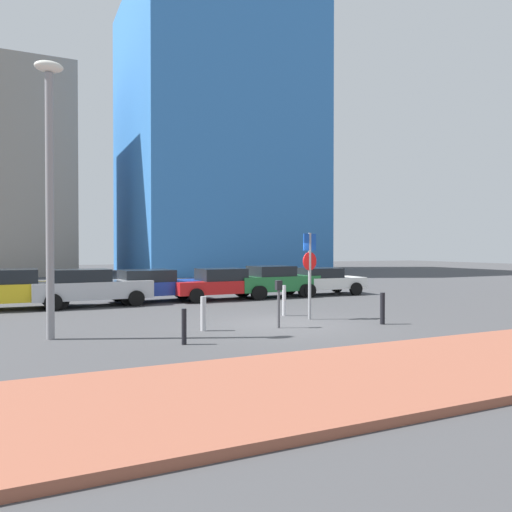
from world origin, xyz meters
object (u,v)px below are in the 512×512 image
(traffic_bollard_edge, at_px, (184,327))
(parked_car_white, at_px, (321,281))
(traffic_bollard_far, at_px, (284,301))
(parking_sign_post, at_px, (310,265))
(parked_car_yellow, at_px, (17,289))
(traffic_bollard_mid, at_px, (203,314))
(parked_car_silver, at_px, (90,287))
(parked_car_blue, at_px, (153,285))
(parked_car_red, at_px, (222,284))
(traffic_bollard_near, at_px, (382,308))
(parked_car_green, at_px, (274,281))
(street_lamp, at_px, (50,176))
(parking_meter, at_px, (279,297))

(traffic_bollard_edge, bearing_deg, parked_car_white, 43.49)
(traffic_bollard_far, bearing_deg, parking_sign_post, -72.13)
(parked_car_yellow, xyz_separation_m, traffic_bollard_mid, (4.84, -7.73, -0.30))
(parked_car_silver, xyz_separation_m, traffic_bollard_mid, (2.21, -7.50, -0.30))
(parked_car_blue, height_order, traffic_bollard_edge, parked_car_blue)
(parked_car_red, height_order, traffic_bollard_edge, parked_car_red)
(traffic_bollard_near, bearing_deg, parked_car_white, 68.55)
(parked_car_yellow, bearing_deg, parked_car_green, 0.10)
(parked_car_silver, xyz_separation_m, traffic_bollard_edge, (1.14, -9.19, -0.35))
(parked_car_green, relative_size, traffic_bollard_mid, 4.27)
(parked_car_blue, distance_m, traffic_bollard_far, 7.09)
(parked_car_yellow, xyz_separation_m, street_lamp, (0.87, -7.30, 3.38))
(parked_car_white, bearing_deg, parking_sign_post, -125.13)
(traffic_bollard_near, bearing_deg, traffic_bollard_mid, 167.61)
(parked_car_blue, distance_m, street_lamp, 9.59)
(parked_car_silver, xyz_separation_m, parked_car_green, (8.44, 0.25, -0.01))
(parked_car_white, distance_m, traffic_bollard_mid, 11.82)
(parked_car_silver, bearing_deg, parking_meter, -61.17)
(parked_car_red, relative_size, parked_car_white, 1.06)
(traffic_bollard_mid, bearing_deg, parked_car_green, 51.21)
(parked_car_silver, xyz_separation_m, parked_car_blue, (2.73, 0.67, -0.04))
(parked_car_red, relative_size, traffic_bollard_near, 4.68)
(parked_car_white, bearing_deg, parked_car_silver, -178.62)
(parked_car_white, relative_size, traffic_bollard_near, 4.41)
(parked_car_silver, xyz_separation_m, parked_car_white, (11.11, 0.27, -0.07))
(parked_car_white, bearing_deg, parked_car_red, -178.61)
(street_lamp, distance_m, traffic_bollard_near, 10.18)
(parked_car_yellow, bearing_deg, traffic_bollard_mid, -57.93)
(parking_sign_post, bearing_deg, street_lamp, -178.24)
(traffic_bollard_near, bearing_deg, parking_sign_post, 128.69)
(parked_car_blue, distance_m, parked_car_green, 5.73)
(traffic_bollard_edge, bearing_deg, parking_sign_post, 25.31)
(parked_car_yellow, bearing_deg, parked_car_white, 0.18)
(parked_car_green, xyz_separation_m, parking_sign_post, (-2.33, -7.08, 1.01))
(traffic_bollard_far, bearing_deg, parked_car_green, 65.83)
(parked_car_silver, xyz_separation_m, traffic_bollard_far, (5.76, -5.73, -0.25))
(parking_meter, xyz_separation_m, traffic_bollard_near, (3.21, -0.73, -0.42))
(street_lamp, xyz_separation_m, traffic_bollard_far, (7.51, 1.35, -3.64))
(parking_sign_post, distance_m, parking_meter, 2.24)
(street_lamp, bearing_deg, traffic_bollard_mid, -6.10)
(parked_car_white, height_order, traffic_bollard_near, parked_car_white)
(parking_sign_post, relative_size, traffic_bollard_edge, 3.26)
(street_lamp, bearing_deg, parked_car_yellow, 96.81)
(parked_car_yellow, bearing_deg, parked_car_red, -0.60)
(parked_car_red, distance_m, street_lamp, 10.94)
(street_lamp, bearing_deg, traffic_bollard_edge, -36.01)
(traffic_bollard_mid, relative_size, traffic_bollard_far, 0.92)
(traffic_bollard_far, bearing_deg, parked_car_yellow, 144.61)
(parked_car_green, distance_m, parking_meter, 9.15)
(parked_car_yellow, xyz_separation_m, parked_car_silver, (2.63, -0.22, -0.01))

